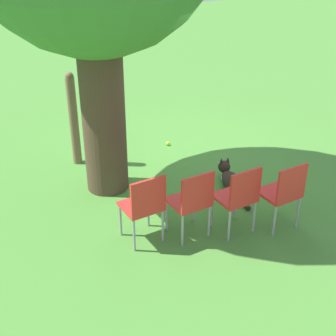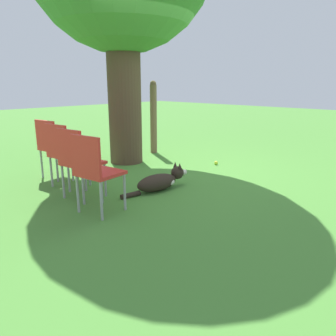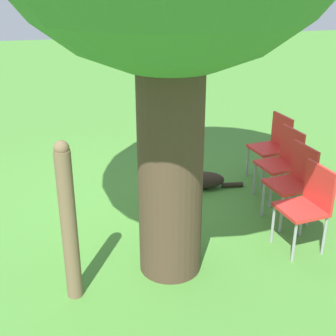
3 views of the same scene
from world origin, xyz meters
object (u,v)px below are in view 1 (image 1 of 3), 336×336
object	(u,v)px
fence_post	(74,119)
red_chair_3	(144,204)
red_chair_1	(238,195)
tennis_ball	(168,143)
dog	(231,180)
red_chair_2	(192,200)
red_chair_0	(284,191)

from	to	relation	value
fence_post	red_chair_3	xyz separation A→B (m)	(-2.37, -0.25, -0.22)
red_chair_1	tennis_ball	bearing A→B (deg)	-12.38
tennis_ball	fence_post	bearing A→B (deg)	90.88
tennis_ball	dog	bearing A→B (deg)	-171.04
dog	red_chair_3	world-z (taller)	red_chair_3
red_chair_1	tennis_ball	distance (m)	2.71
red_chair_1	red_chair_2	distance (m)	0.56
dog	red_chair_3	bearing A→B (deg)	122.00
dog	red_chair_0	bearing A→B (deg)	-168.65
fence_post	red_chair_3	size ratio (longest dim) A/B	1.64
red_chair_0	red_chair_1	distance (m)	0.56
red_chair_3	tennis_ball	world-z (taller)	red_chair_3
fence_post	red_chair_1	bearing A→B (deg)	-152.88
red_chair_0	red_chair_3	distance (m)	1.69
red_chair_1	dog	bearing A→B (deg)	-34.60
red_chair_2	dog	bearing A→B (deg)	-58.97
red_chair_1	red_chair_3	xyz separation A→B (m)	(0.26, 1.10, 0.00)
red_chair_3	red_chair_0	bearing A→B (deg)	-110.95
dog	red_chair_1	xyz separation A→B (m)	(-0.96, 0.49, 0.40)
red_chair_1	red_chair_2	world-z (taller)	same
dog	tennis_ball	xyz separation A→B (m)	(1.69, 0.27, -0.09)
red_chair_1	tennis_ball	xyz separation A→B (m)	(2.65, -0.22, -0.49)
dog	red_chair_2	size ratio (longest dim) A/B	1.19
dog	red_chair_1	world-z (taller)	red_chair_1
fence_post	red_chair_2	world-z (taller)	fence_post
dog	fence_post	xyz separation A→B (m)	(1.67, 1.84, 0.62)
tennis_ball	red_chair_2	bearing A→B (deg)	162.98
red_chair_2	tennis_ball	world-z (taller)	red_chair_2
fence_post	red_chair_2	size ratio (longest dim) A/B	1.64
fence_post	tennis_ball	bearing A→B (deg)	-89.12
red_chair_2	red_chair_3	world-z (taller)	same
fence_post	tennis_ball	size ratio (longest dim) A/B	21.64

